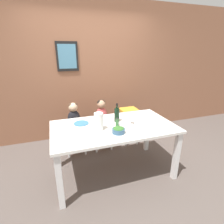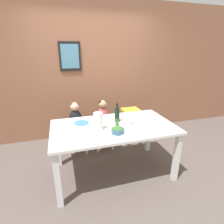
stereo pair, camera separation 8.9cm
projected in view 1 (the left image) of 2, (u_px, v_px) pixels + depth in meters
name	position (u px, v px, depth m)	size (l,w,h in m)	color
ground_plane	(113.00, 171.00, 2.70)	(14.00, 14.00, 0.00)	#564C47
wall_back	(90.00, 72.00, 3.53)	(10.00, 0.09, 2.70)	#8E5B42
dining_table	(114.00, 132.00, 2.47)	(1.70, 0.95, 0.77)	white
chair_far_left	(75.00, 132.00, 3.11)	(0.38, 0.44, 0.46)	silver
chair_far_center	(102.00, 129.00, 3.26)	(0.38, 0.44, 0.46)	silver
chair_right_highchair	(130.00, 117.00, 3.37)	(0.33, 0.37, 0.70)	silver
person_child_left	(74.00, 116.00, 3.00)	(0.22, 0.16, 0.48)	black
person_child_center	(101.00, 112.00, 3.15)	(0.22, 0.16, 0.48)	#C64C4C
wine_bottle	(117.00, 114.00, 2.55)	(0.07, 0.07, 0.28)	black
paper_towel_roll	(99.00, 122.00, 2.28)	(0.12, 0.12, 0.24)	white
wine_glass_near	(131.00, 117.00, 2.46)	(0.07, 0.07, 0.16)	white
salad_bowl_large	(119.00, 130.00, 2.22)	(0.17, 0.17, 0.08)	#335675
dinner_plate_front_left	(81.00, 139.00, 2.07)	(0.21, 0.21, 0.01)	silver
dinner_plate_back_left	(81.00, 123.00, 2.51)	(0.21, 0.21, 0.01)	teal
dinner_plate_back_right	(138.00, 115.00, 2.81)	(0.21, 0.21, 0.01)	silver
dinner_plate_front_right	(151.00, 129.00, 2.33)	(0.21, 0.21, 0.01)	silver
condiment_bottle_hot_sauce	(117.00, 122.00, 2.42)	(0.05, 0.05, 0.13)	#336633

